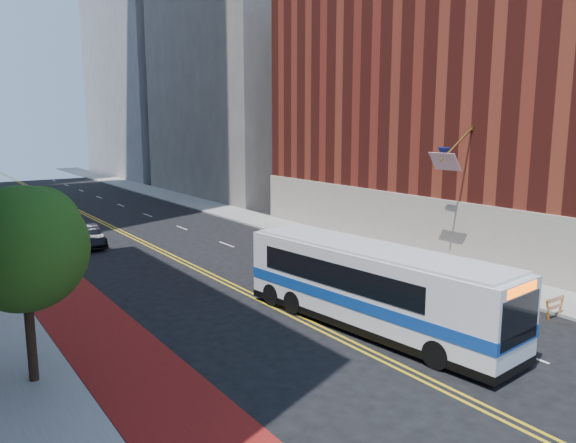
% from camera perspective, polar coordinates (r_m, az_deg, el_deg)
% --- Properties ---
extents(ground, '(160.00, 160.00, 0.00)m').
position_cam_1_polar(ground, '(21.73, 10.98, -14.18)').
color(ground, black).
rests_on(ground, ground).
extents(sidewalk_right, '(4.00, 140.00, 0.15)m').
position_cam_1_polar(sidewalk_right, '(51.79, -3.45, 0.27)').
color(sidewalk_right, gray).
rests_on(sidewalk_right, ground).
extents(bus_lane_paint, '(3.60, 140.00, 0.01)m').
position_cam_1_polar(bus_lane_paint, '(45.05, -25.91, -2.30)').
color(bus_lane_paint, maroon).
rests_on(bus_lane_paint, ground).
extents(center_line_inner, '(0.14, 140.00, 0.01)m').
position_cam_1_polar(center_line_inner, '(46.81, -16.31, -1.26)').
color(center_line_inner, gold).
rests_on(center_line_inner, ground).
extents(center_line_outer, '(0.14, 140.00, 0.01)m').
position_cam_1_polar(center_line_outer, '(46.92, -15.90, -1.21)').
color(center_line_outer, gold).
rests_on(center_line_outer, ground).
extents(lane_dashes, '(0.14, 98.20, 0.01)m').
position_cam_1_polar(lane_dashes, '(55.86, -14.07, 0.63)').
color(lane_dashes, silver).
rests_on(lane_dashes, ground).
extents(brick_building, '(18.73, 36.00, 22.00)m').
position_cam_1_polar(brick_building, '(44.51, 20.55, 12.15)').
color(brick_building, '#5E1C15').
rests_on(brick_building, ground).
extents(midrise_right_near, '(18.00, 26.00, 40.00)m').
position_cam_1_polar(midrise_right_near, '(73.00, -3.53, 18.81)').
color(midrise_right_near, slate).
rests_on(midrise_right_near, ground).
extents(midrise_right_far, '(20.00, 28.00, 55.00)m').
position_cam_1_polar(midrise_right_far, '(101.15, -12.46, 20.45)').
color(midrise_right_far, gray).
rests_on(midrise_right_far, ground).
extents(construction_barriers, '(1.42, 10.91, 1.00)m').
position_cam_1_polar(construction_barriers, '(30.55, 19.17, -6.04)').
color(construction_barriers, orange).
rests_on(construction_barriers, ground).
extents(street_tree, '(4.20, 4.20, 6.70)m').
position_cam_1_polar(street_tree, '(20.40, -25.19, -2.05)').
color(street_tree, black).
rests_on(street_tree, sidewalk_left).
extents(transit_bus, '(4.28, 13.41, 3.62)m').
position_cam_1_polar(transit_bus, '(24.59, 8.34, -6.50)').
color(transit_bus, silver).
rests_on(transit_bus, ground).
extents(car_a, '(1.82, 4.26, 1.43)m').
position_cam_1_polar(car_a, '(37.00, -25.90, -3.68)').
color(car_a, black).
rests_on(car_a, ground).
extents(car_b, '(1.66, 4.68, 1.54)m').
position_cam_1_polar(car_b, '(42.76, -19.76, -1.44)').
color(car_b, black).
rests_on(car_b, ground).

